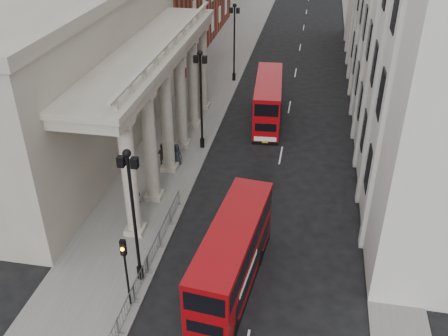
% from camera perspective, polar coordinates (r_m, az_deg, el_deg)
% --- Properties ---
extents(ground, '(260.00, 260.00, 0.00)m').
position_cam_1_polar(ground, '(26.80, -11.06, -18.30)').
color(ground, black).
rests_on(ground, ground).
extents(sidewalk_west, '(6.00, 140.00, 0.12)m').
position_cam_1_polar(sidewalk_west, '(51.32, -2.66, 7.79)').
color(sidewalk_west, slate).
rests_on(sidewalk_west, ground).
extents(sidewalk_east, '(3.00, 140.00, 0.12)m').
position_cam_1_polar(sidewalk_east, '(50.45, 16.05, 6.16)').
color(sidewalk_east, slate).
rests_on(sidewalk_east, ground).
extents(kerb, '(0.20, 140.00, 0.14)m').
position_cam_1_polar(kerb, '(50.77, 0.62, 7.57)').
color(kerb, slate).
rests_on(kerb, ground).
extents(portico_building, '(9.00, 28.00, 12.00)m').
position_cam_1_polar(portico_building, '(41.13, -17.08, 9.44)').
color(portico_building, gray).
rests_on(portico_building, ground).
extents(lamp_post_south, '(1.05, 0.44, 8.32)m').
position_cam_1_polar(lamp_post_south, '(26.46, -10.35, -4.62)').
color(lamp_post_south, black).
rests_on(lamp_post_south, sidewalk_west).
extents(lamp_post_mid, '(1.05, 0.44, 8.32)m').
position_cam_1_polar(lamp_post_mid, '(39.96, -2.64, 8.48)').
color(lamp_post_mid, black).
rests_on(lamp_post_mid, sidewalk_west).
extents(lamp_post_north, '(1.05, 0.44, 8.32)m').
position_cam_1_polar(lamp_post_north, '(54.82, 1.19, 14.70)').
color(lamp_post_north, black).
rests_on(lamp_post_north, sidewalk_west).
extents(traffic_light, '(0.28, 0.33, 4.30)m').
position_cam_1_polar(traffic_light, '(26.07, -11.27, -10.40)').
color(traffic_light, black).
rests_on(traffic_light, sidewalk_west).
extents(crowd_barriers, '(0.50, 18.75, 1.10)m').
position_cam_1_polar(crowd_barriers, '(27.82, -10.28, -13.92)').
color(crowd_barriers, gray).
rests_on(crowd_barriers, sidewalk_west).
extents(bus_near, '(3.30, 9.77, 4.14)m').
position_cam_1_polar(bus_near, '(27.32, 0.96, -10.04)').
color(bus_near, maroon).
rests_on(bus_near, ground).
extents(bus_far, '(2.96, 9.64, 4.10)m').
position_cam_1_polar(bus_far, '(46.00, 5.05, 7.73)').
color(bus_far, '#9D070C').
rests_on(bus_far, ground).
extents(pedestrian_a, '(0.69, 0.47, 1.85)m').
position_cam_1_polar(pedestrian_a, '(34.27, -9.99, -3.40)').
color(pedestrian_a, black).
rests_on(pedestrian_a, sidewalk_west).
extents(pedestrian_b, '(0.96, 0.80, 1.79)m').
position_cam_1_polar(pedestrian_b, '(39.38, -7.05, 1.62)').
color(pedestrian_b, black).
rests_on(pedestrian_b, sidewalk_west).
extents(pedestrian_c, '(0.94, 0.67, 1.81)m').
position_cam_1_polar(pedestrian_c, '(39.12, -5.42, 1.53)').
color(pedestrian_c, black).
rests_on(pedestrian_c, sidewalk_west).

